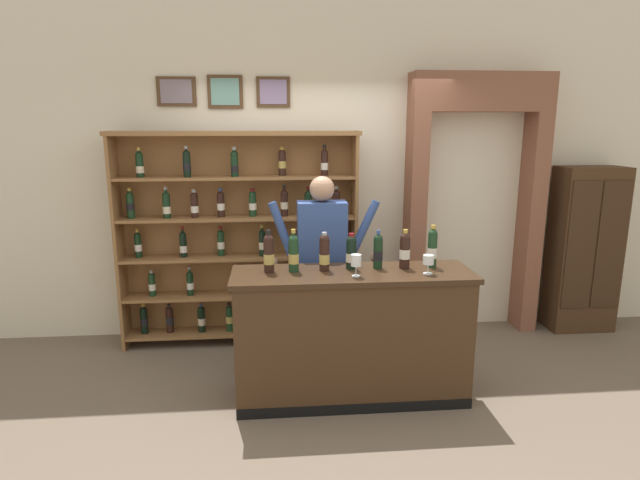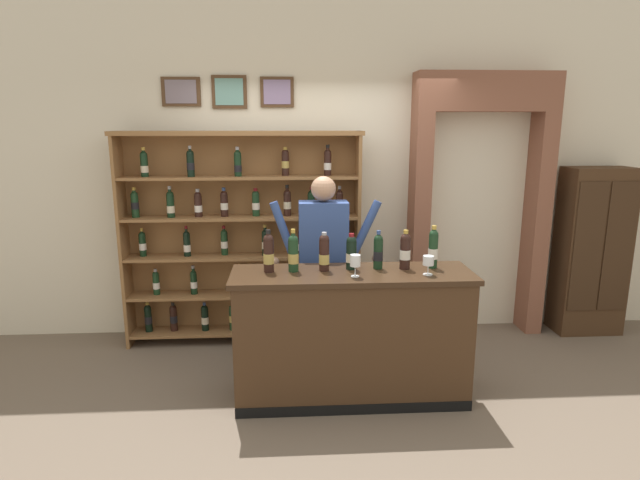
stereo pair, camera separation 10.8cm
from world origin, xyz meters
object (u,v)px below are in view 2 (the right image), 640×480
tasting_bottle_prosecco (378,251)px  tasting_bottle_riserva (293,253)px  tasting_bottle_vin_santo (405,250)px  wine_glass_spare (355,262)px  side_cabinet (592,251)px  tasting_bottle_chianti (351,252)px  wine_shelf (242,235)px  tasting_bottle_bianco (269,253)px  shopkeeper (323,253)px  tasting_counter (351,336)px  wine_glass_left (428,261)px  tasting_bottle_rosso (324,252)px  tasting_bottle_grappa (433,248)px

tasting_bottle_prosecco → tasting_bottle_riserva: bearing=-176.8°
tasting_bottle_prosecco → tasting_bottle_vin_santo: tasting_bottle_vin_santo is taller
wine_glass_spare → tasting_bottle_riserva: bearing=159.0°
side_cabinet → tasting_bottle_chianti: 2.82m
wine_shelf → side_cabinet: 3.50m
tasting_bottle_bianco → tasting_bottle_vin_santo: bearing=1.0°
tasting_bottle_bianco → shopkeeper: bearing=47.5°
tasting_bottle_vin_santo → tasting_bottle_riserva: bearing=-178.9°
side_cabinet → tasting_bottle_chianti: (-2.57, -1.11, 0.31)m
tasting_bottle_bianco → tasting_bottle_vin_santo: size_ratio=1.06×
wine_shelf → tasting_bottle_vin_santo: size_ratio=7.52×
tasting_counter → wine_glass_spare: bearing=-87.4°
tasting_bottle_bianco → wine_glass_left: size_ratio=2.24×
tasting_bottle_bianco → tasting_bottle_rosso: 0.41m
tasting_bottle_vin_santo → wine_glass_left: 0.22m
shopkeeper → tasting_bottle_chianti: size_ratio=6.07×
side_cabinet → tasting_bottle_rosso: 3.02m
shopkeeper → tasting_bottle_rosso: size_ratio=5.71×
tasting_bottle_bianco → tasting_bottle_riserva: bearing=1.0°
shopkeeper → tasting_bottle_vin_santo: bearing=-38.1°
tasting_counter → wine_glass_left: 0.82m
tasting_bottle_rosso → tasting_counter: bearing=-16.4°
wine_shelf → tasting_bottle_prosecco: 1.56m
side_cabinet → tasting_counter: side_cabinet is taller
side_cabinet → tasting_bottle_bianco: side_cabinet is taller
wine_shelf → tasting_bottle_rosso: (0.71, -1.12, 0.09)m
tasting_bottle_vin_santo → wine_glass_left: tasting_bottle_vin_santo is taller
tasting_counter → tasting_bottle_vin_santo: tasting_bottle_vin_santo is taller
side_cabinet → wine_glass_spare: (-2.57, -1.31, 0.28)m
shopkeeper → tasting_bottle_vin_santo: shopkeeper is taller
wine_shelf → tasting_bottle_vin_santo: 1.73m
tasting_counter → tasting_bottle_rosso: (-0.21, 0.06, 0.65)m
tasting_bottle_riserva → wine_glass_spare: tasting_bottle_riserva is taller
wine_shelf → tasting_counter: (0.91, -1.18, -0.56)m
wine_glass_spare → side_cabinet: bearing=27.1°
side_cabinet → tasting_bottle_rosso: size_ratio=5.72×
tasting_bottle_riserva → tasting_bottle_chianti: tasting_bottle_riserva is taller
tasting_bottle_bianco → tasting_bottle_rosso: bearing=1.3°
tasting_counter → tasting_bottle_prosecco: 0.68m
tasting_bottle_bianco → tasting_bottle_riserva: 0.18m
tasting_counter → tasting_bottle_vin_santo: bearing=9.8°
shopkeeper → tasting_bottle_grappa: 0.93m
wine_glass_left → tasting_bottle_grappa: bearing=65.7°
shopkeeper → tasting_bottle_chianti: shopkeeper is taller
tasting_bottle_prosecco → tasting_bottle_grappa: (0.42, 0.00, 0.02)m
tasting_bottle_rosso → tasting_bottle_vin_santo: tasting_bottle_vin_santo is taller
tasting_bottle_grappa → wine_glass_spare: size_ratio=2.01×
wine_shelf → side_cabinet: size_ratio=1.35×
tasting_bottle_bianco → tasting_bottle_rosso: tasting_bottle_bianco is taller
shopkeeper → tasting_bottle_riserva: (-0.26, -0.48, 0.13)m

